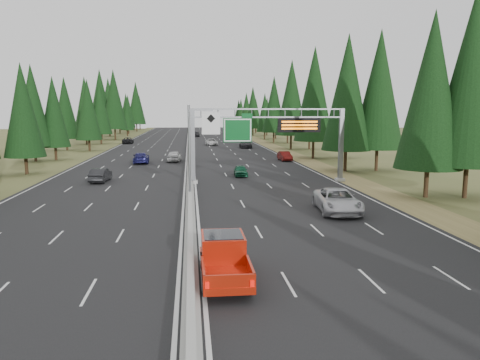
% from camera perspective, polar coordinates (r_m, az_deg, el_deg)
% --- Properties ---
extents(ground, '(400.00, 400.00, 0.00)m').
position_cam_1_polar(ground, '(15.67, -5.94, -20.48)').
color(ground, '#4F5729').
rests_on(ground, ground).
extents(road, '(32.00, 260.00, 0.08)m').
position_cam_1_polar(road, '(94.04, -6.15, 3.73)').
color(road, black).
rests_on(road, ground).
extents(shoulder_right, '(3.60, 260.00, 0.06)m').
position_cam_1_polar(shoulder_right, '(95.70, 4.59, 3.82)').
color(shoulder_right, olive).
rests_on(shoulder_right, ground).
extents(shoulder_left, '(3.60, 260.00, 0.06)m').
position_cam_1_polar(shoulder_left, '(95.72, -16.88, 3.49)').
color(shoulder_left, '#4F5729').
rests_on(shoulder_left, ground).
extents(median_barrier, '(0.70, 260.00, 0.85)m').
position_cam_1_polar(median_barrier, '(94.01, -6.15, 3.95)').
color(median_barrier, '#969691').
rests_on(median_barrier, road).
extents(sign_gantry, '(16.75, 0.98, 7.80)m').
position_cam_1_polar(sign_gantry, '(49.47, 4.22, 5.69)').
color(sign_gantry, slate).
rests_on(sign_gantry, road).
extents(hov_sign_pole, '(2.80, 0.50, 8.00)m').
position_cam_1_polar(hov_sign_pole, '(38.81, -5.34, 4.14)').
color(hov_sign_pole, slate).
rests_on(hov_sign_pole, road).
extents(tree_row_right, '(11.58, 240.44, 18.11)m').
position_cam_1_polar(tree_row_right, '(71.64, 11.82, 9.58)').
color(tree_row_right, black).
rests_on(tree_row_right, ground).
extents(tree_row_left, '(11.36, 238.34, 18.87)m').
position_cam_1_polar(tree_row_left, '(89.29, -20.63, 8.92)').
color(tree_row_left, black).
rests_on(tree_row_left, ground).
extents(silver_minivan, '(3.43, 6.46, 1.73)m').
position_cam_1_polar(silver_minivan, '(35.73, 11.80, -2.48)').
color(silver_minivan, silver).
rests_on(silver_minivan, road).
extents(red_pickup, '(2.05, 5.74, 1.87)m').
position_cam_1_polar(red_pickup, '(21.51, -2.02, -9.05)').
color(red_pickup, black).
rests_on(red_pickup, road).
extents(car_ahead_green, '(1.63, 3.77, 1.27)m').
position_cam_1_polar(car_ahead_green, '(54.48, 0.09, 1.15)').
color(car_ahead_green, '#124F31').
rests_on(car_ahead_green, road).
extents(car_ahead_dkred, '(1.69, 4.33, 1.40)m').
position_cam_1_polar(car_ahead_dkred, '(72.03, 5.48, 2.92)').
color(car_ahead_dkred, '#61100D').
rests_on(car_ahead_dkred, road).
extents(car_ahead_dkgrey, '(2.31, 5.61, 1.62)m').
position_cam_1_polar(car_ahead_dkgrey, '(96.94, 0.68, 4.41)').
color(car_ahead_dkgrey, black).
rests_on(car_ahead_dkgrey, road).
extents(car_ahead_white, '(2.70, 5.37, 1.46)m').
position_cam_1_polar(car_ahead_white, '(104.66, -3.48, 4.65)').
color(car_ahead_white, silver).
rests_on(car_ahead_white, road).
extents(car_ahead_far, '(2.22, 4.81, 1.60)m').
position_cam_1_polar(car_ahead_far, '(141.25, -5.36, 5.61)').
color(car_ahead_far, black).
rests_on(car_ahead_far, road).
extents(car_onc_near, '(1.82, 4.50, 1.45)m').
position_cam_1_polar(car_onc_near, '(52.21, -16.64, 0.58)').
color(car_onc_near, black).
rests_on(car_onc_near, road).
extents(car_onc_blue, '(2.55, 5.60, 1.59)m').
position_cam_1_polar(car_onc_blue, '(69.56, -11.96, 2.66)').
color(car_onc_blue, '#171750').
rests_on(car_onc_blue, road).
extents(car_onc_white, '(2.30, 4.95, 1.64)m').
position_cam_1_polar(car_onc_white, '(70.99, -8.03, 2.90)').
color(car_onc_white, '#B5B5B5').
rests_on(car_onc_white, road).
extents(car_onc_far, '(2.80, 5.51, 1.49)m').
position_cam_1_polar(car_onc_far, '(113.78, -13.51, 4.74)').
color(car_onc_far, black).
rests_on(car_onc_far, road).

